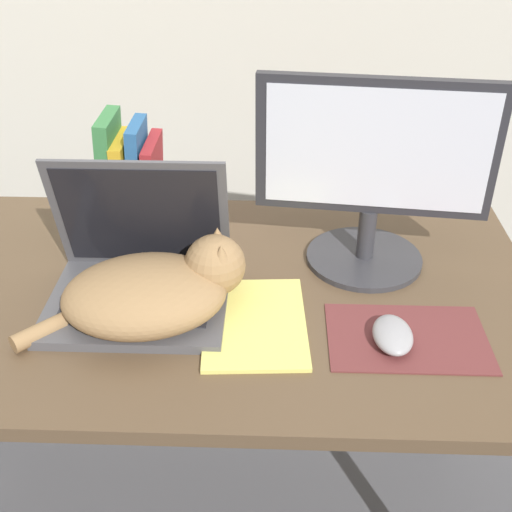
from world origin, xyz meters
The scene contains 8 objects.
desk centered at (0.00, 0.37, 0.67)m, with size 1.37×0.74×0.74m.
laptop centered at (-0.08, 0.33, 0.79)m, with size 0.33×0.26×0.27m.
cat centered at (-0.04, 0.28, 0.80)m, with size 0.40×0.28×0.14m.
external_monitor centered at (0.36, 0.48, 0.94)m, with size 0.45×0.24×0.39m.
mousepad centered at (0.40, 0.23, 0.74)m, with size 0.28×0.18×0.00m.
computer_mouse centered at (0.38, 0.22, 0.76)m, with size 0.07×0.11×0.03m.
book_row centered at (-0.16, 0.65, 0.85)m, with size 0.13×0.15×0.25m.
notepad centered at (0.14, 0.26, 0.75)m, with size 0.20×0.27×0.01m.
Camera 1 is at (0.17, -0.65, 1.47)m, focal length 45.00 mm.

